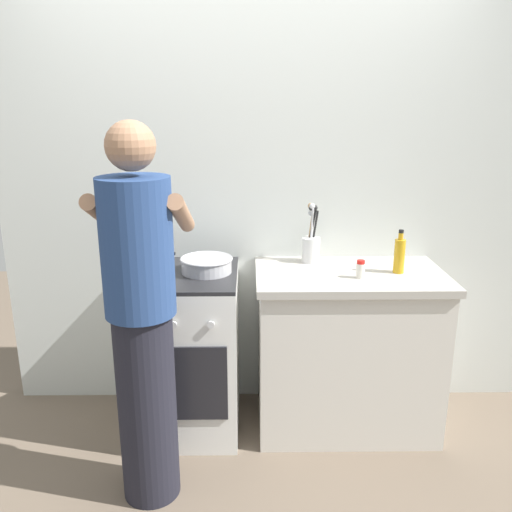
{
  "coord_description": "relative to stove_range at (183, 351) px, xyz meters",
  "views": [
    {
      "loc": [
        0.02,
        -2.5,
        1.76
      ],
      "look_at": [
        0.05,
        0.12,
        1.0
      ],
      "focal_mm": 37.07,
      "sensor_mm": 36.0,
      "label": 1
    }
  ],
  "objects": [
    {
      "name": "mixing_bowl",
      "position": [
        0.14,
        0.01,
        0.49
      ],
      "size": [
        0.28,
        0.28,
        0.08
      ],
      "color": "#B7B7BC",
      "rests_on": "stove_range"
    },
    {
      "name": "back_wall",
      "position": [
        0.55,
        0.35,
        0.8
      ],
      "size": [
        3.2,
        0.1,
        2.5
      ],
      "color": "silver",
      "rests_on": "ground"
    },
    {
      "name": "ground",
      "position": [
        0.35,
        -0.15,
        -0.45
      ],
      "size": [
        6.0,
        6.0,
        0.0
      ],
      "primitive_type": "plane",
      "color": "#6B5B4C"
    },
    {
      "name": "stove_range",
      "position": [
        0.0,
        0.0,
        0.0
      ],
      "size": [
        0.6,
        0.62,
        0.9
      ],
      "color": "white",
      "rests_on": "ground"
    },
    {
      "name": "utensil_crock",
      "position": [
        0.71,
        0.2,
        0.56
      ],
      "size": [
        0.1,
        0.1,
        0.33
      ],
      "color": "silver",
      "rests_on": "countertop"
    },
    {
      "name": "person",
      "position": [
        -0.1,
        -0.55,
        0.41
      ],
      "size": [
        0.41,
        0.5,
        1.7
      ],
      "color": "black",
      "rests_on": "ground"
    },
    {
      "name": "pot",
      "position": [
        -0.14,
        0.01,
        0.5
      ],
      "size": [
        0.24,
        0.17,
        0.11
      ],
      "color": "#B2B2B7",
      "rests_on": "stove_range"
    },
    {
      "name": "countertop",
      "position": [
        0.9,
        0.0,
        0.0
      ],
      "size": [
        1.0,
        0.6,
        0.9
      ],
      "color": "silver",
      "rests_on": "ground"
    },
    {
      "name": "spice_bottle",
      "position": [
        0.93,
        -0.09,
        0.5
      ],
      "size": [
        0.04,
        0.04,
        0.09
      ],
      "color": "silver",
      "rests_on": "countertop"
    },
    {
      "name": "oil_bottle",
      "position": [
        1.15,
        -0.01,
        0.55
      ],
      "size": [
        0.06,
        0.06,
        0.23
      ],
      "color": "gold",
      "rests_on": "countertop"
    }
  ]
}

